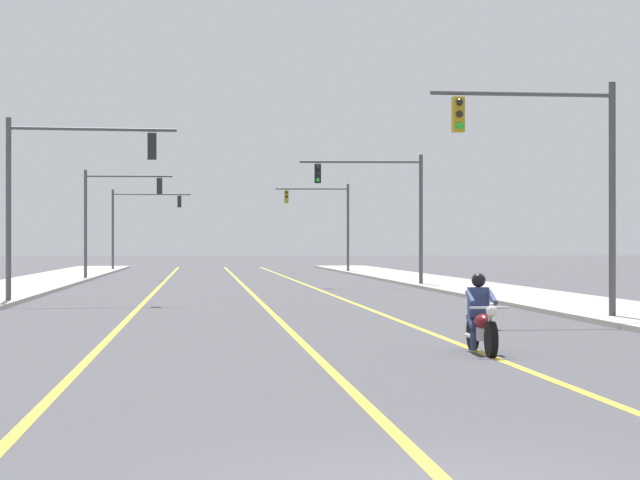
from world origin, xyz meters
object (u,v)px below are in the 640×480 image
object	(u,v)px
motorcycle_with_rider	(481,321)
traffic_signal_mid_right	(385,198)
traffic_signal_near_right	(560,163)
traffic_signal_far_right	(327,214)
traffic_signal_far_left	(136,216)
traffic_signal_near_left	(59,180)
traffic_signal_mid_left	(111,207)

from	to	relation	value
motorcycle_with_rider	traffic_signal_mid_right	distance (m)	34.89
motorcycle_with_rider	traffic_signal_near_right	distance (m)	10.33
traffic_signal_far_right	traffic_signal_far_left	distance (m)	17.19
traffic_signal_far_right	motorcycle_with_rider	bearing A→B (deg)	-93.35
traffic_signal_near_left	traffic_signal_far_right	xyz separation A→B (m)	(13.45, 42.86, -0.03)
traffic_signal_mid_right	traffic_signal_near_left	bearing A→B (deg)	-131.37
motorcycle_with_rider	traffic_signal_far_right	bearing A→B (deg)	86.65
motorcycle_with_rider	traffic_signal_far_left	size ratio (longest dim) A/B	0.35
traffic_signal_near_right	traffic_signal_mid_left	size ratio (longest dim) A/B	1.00
motorcycle_with_rider	traffic_signal_far_left	xyz separation A→B (m)	(-10.05, 72.67, 3.58)
traffic_signal_near_left	traffic_signal_mid_right	size ratio (longest dim) A/B	1.00
traffic_signal_near_right	traffic_signal_mid_right	distance (m)	25.75
traffic_signal_near_right	traffic_signal_far_right	world-z (taller)	same
traffic_signal_mid_right	traffic_signal_mid_left	world-z (taller)	same
traffic_signal_mid_right	traffic_signal_far_right	xyz separation A→B (m)	(0.14, 27.75, -0.04)
traffic_signal_near_right	traffic_signal_mid_right	world-z (taller)	same
traffic_signal_far_right	traffic_signal_mid_left	bearing A→B (deg)	-133.66
traffic_signal_near_left	traffic_signal_mid_right	xyz separation A→B (m)	(13.31, 15.11, 0.01)
traffic_signal_mid_left	traffic_signal_far_left	world-z (taller)	same
motorcycle_with_rider	traffic_signal_near_right	world-z (taller)	traffic_signal_near_right
traffic_signal_near_left	traffic_signal_far_left	size ratio (longest dim) A/B	1.00
traffic_signal_near_right	traffic_signal_near_left	distance (m)	17.53
traffic_signal_far_right	traffic_signal_mid_right	bearing A→B (deg)	-90.29
traffic_signal_near_left	traffic_signal_far_left	bearing A→B (deg)	90.27
motorcycle_with_rider	traffic_signal_near_left	world-z (taller)	traffic_signal_near_left
motorcycle_with_rider	traffic_signal_near_left	size ratio (longest dim) A/B	0.35
traffic_signal_mid_right	traffic_signal_mid_left	bearing A→B (deg)	135.86
traffic_signal_near_right	traffic_signal_near_left	world-z (taller)	same
traffic_signal_near_right	traffic_signal_far_right	bearing A→B (deg)	90.53
traffic_signal_mid_left	traffic_signal_near_right	bearing A→B (deg)	-69.85
traffic_signal_near_right	traffic_signal_far_left	xyz separation A→B (m)	(-14.19, 63.88, 0.07)
traffic_signal_near_right	traffic_signal_far_left	bearing A→B (deg)	102.53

